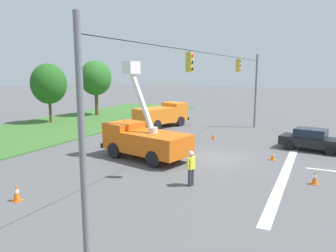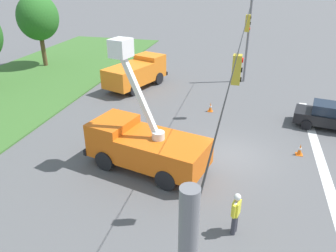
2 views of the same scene
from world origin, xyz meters
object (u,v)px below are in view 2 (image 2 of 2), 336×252
(sedan_black, at_px, (331,116))
(traffic_cone_mid_right, at_px, (119,114))
(tree_far_east, at_px, (38,17))
(utility_truck_bucket_lift, at_px, (144,143))
(utility_truck_support_near, at_px, (137,72))
(road_worker, at_px, (236,211))
(traffic_cone_lane_edge_a, at_px, (300,150))
(traffic_cone_far_left, at_px, (210,107))

(sedan_black, bearing_deg, traffic_cone_mid_right, 99.04)
(tree_far_east, distance_m, traffic_cone_mid_right, 16.43)
(utility_truck_bucket_lift, height_order, utility_truck_support_near, utility_truck_bucket_lift)
(road_worker, xyz_separation_m, traffic_cone_mid_right, (8.43, 8.01, -0.59))
(utility_truck_bucket_lift, relative_size, sedan_black, 1.40)
(sedan_black, height_order, traffic_cone_lane_edge_a, sedan_black)
(traffic_cone_mid_right, relative_size, traffic_cone_lane_edge_a, 1.31)
(tree_far_east, xyz_separation_m, traffic_cone_mid_right, (-10.28, -12.08, -4.31))
(sedan_black, bearing_deg, traffic_cone_lane_edge_a, 151.45)
(traffic_cone_far_left, bearing_deg, utility_truck_bucket_lift, 164.06)
(tree_far_east, xyz_separation_m, utility_truck_bucket_lift, (-15.22, -15.46, -3.40))
(road_worker, bearing_deg, utility_truck_support_near, 31.15)
(traffic_cone_mid_right, bearing_deg, road_worker, -136.45)
(tree_far_east, xyz_separation_m, traffic_cone_lane_edge_a, (-12.09, -23.06, -4.42))
(utility_truck_support_near, height_order, traffic_cone_mid_right, utility_truck_support_near)
(traffic_cone_lane_edge_a, bearing_deg, utility_truck_support_near, 55.32)
(traffic_cone_lane_edge_a, bearing_deg, utility_truck_bucket_lift, 112.35)
(sedan_black, relative_size, traffic_cone_lane_edge_a, 7.20)
(utility_truck_bucket_lift, xyz_separation_m, sedan_black, (7.02, -9.72, -0.54))
(utility_truck_bucket_lift, bearing_deg, traffic_cone_lane_edge_a, -67.65)
(utility_truck_support_near, bearing_deg, traffic_cone_lane_edge_a, -124.68)
(road_worker, distance_m, traffic_cone_lane_edge_a, 7.29)
(utility_truck_bucket_lift, xyz_separation_m, traffic_cone_far_left, (7.79, -2.22, -1.02))
(traffic_cone_mid_right, distance_m, traffic_cone_far_left, 6.29)
(tree_far_east, height_order, sedan_black, tree_far_east)
(traffic_cone_lane_edge_a, relative_size, traffic_cone_far_left, 0.98)
(tree_far_east, height_order, traffic_cone_lane_edge_a, tree_far_east)
(tree_far_east, height_order, utility_truck_support_near, tree_far_east)
(sedan_black, bearing_deg, utility_truck_bucket_lift, 125.84)
(tree_far_east, bearing_deg, traffic_cone_mid_right, -130.41)
(utility_truck_bucket_lift, xyz_separation_m, utility_truck_support_near, (11.42, 4.38, -0.06))
(utility_truck_support_near, relative_size, traffic_cone_mid_right, 7.61)
(traffic_cone_mid_right, relative_size, traffic_cone_far_left, 1.29)
(tree_far_east, height_order, traffic_cone_far_left, tree_far_east)
(utility_truck_bucket_lift, xyz_separation_m, road_worker, (-3.49, -4.63, -0.33))
(tree_far_east, height_order, utility_truck_bucket_lift, tree_far_east)
(utility_truck_support_near, distance_m, road_worker, 17.43)
(road_worker, bearing_deg, traffic_cone_far_left, 12.05)
(road_worker, height_order, traffic_cone_mid_right, road_worker)
(utility_truck_support_near, xyz_separation_m, sedan_black, (-4.40, -14.11, -0.48))
(sedan_black, distance_m, road_worker, 11.69)
(tree_far_east, relative_size, traffic_cone_far_left, 10.74)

